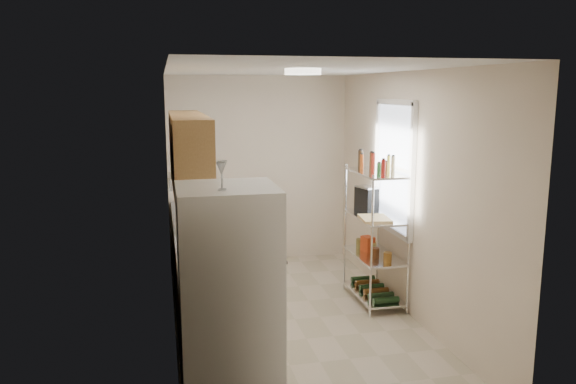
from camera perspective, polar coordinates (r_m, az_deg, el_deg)
The scene contains 16 objects.
room at distance 5.73m, azimuth 0.72°, elevation -0.76°, with size 2.52×4.42×2.62m.
counter_run at distance 6.23m, azimuth -8.57°, elevation -8.01°, with size 0.63×3.51×0.90m.
upper_cabinets at distance 5.61m, azimuth -10.08°, elevation 4.10°, with size 0.33×2.20×0.72m, color tan.
range_hood at distance 6.46m, azimuth -9.82°, elevation 1.16°, with size 0.50×0.60×0.12m, color #B7BABC.
window at distance 6.40m, azimuth 10.72°, elevation 2.50°, with size 0.06×1.00×1.46m, color white.
bakers_rack at distance 6.35m, azimuth 8.96°, elevation -1.56°, with size 0.45×0.90×1.73m.
ceiling_dome at distance 5.34m, azimuth 1.52°, elevation 12.12°, with size 0.34×0.34×0.06m, color white.
refrigerator at distance 4.23m, azimuth -6.02°, elevation -11.04°, with size 0.71×0.71×1.73m, color white.
wine_glass_a at distance 3.82m, azimuth -6.79°, elevation 1.58°, with size 0.07×0.07×0.19m, color silver, non-canonical shape.
wine_glass_b at distance 3.85m, azimuth -6.71°, elevation 1.71°, with size 0.07×0.07×0.20m, color silver, non-canonical shape.
rice_cooker at distance 6.09m, azimuth -9.04°, elevation -3.03°, with size 0.27×0.27×0.22m, color silver.
frying_pan_large at distance 6.37m, azimuth -9.40°, elevation -3.27°, with size 0.23×0.23×0.04m, color black.
frying_pan_small at distance 6.59m, azimuth -9.29°, elevation -2.76°, with size 0.23×0.23×0.05m, color black.
cutting_board at distance 6.18m, azimuth 8.81°, elevation -2.68°, with size 0.30×0.39×0.03m, color tan.
espresso_machine at distance 6.59m, azimuth 7.98°, elevation -0.66°, with size 0.17×0.25×0.29m, color black.
storage_bag at distance 6.58m, azimuth 8.10°, elevation -5.23°, with size 0.11×0.15×0.17m, color #B83B16.
Camera 1 is at (-1.31, -5.47, 2.41)m, focal length 35.00 mm.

